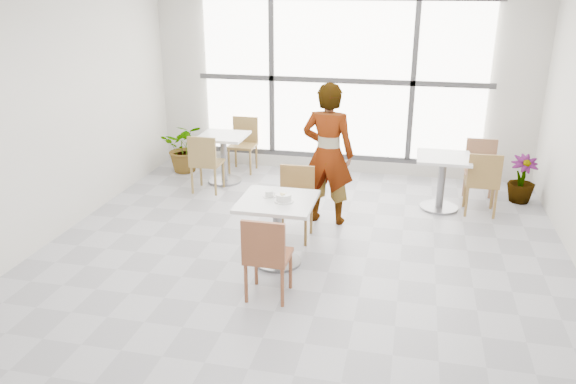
% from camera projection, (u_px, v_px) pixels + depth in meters
% --- Properties ---
extents(floor, '(7.00, 7.00, 0.00)m').
position_uv_depth(floor, '(294.00, 269.00, 6.16)').
color(floor, '#9E9EA5').
rests_on(floor, ground).
extents(wall_back, '(6.00, 0.00, 6.00)m').
position_uv_depth(wall_back, '(341.00, 80.00, 8.84)').
color(wall_back, silver).
rests_on(wall_back, ground).
extents(wall_front, '(6.00, 0.00, 6.00)m').
position_uv_depth(wall_front, '(125.00, 335.00, 2.44)').
color(wall_front, silver).
rests_on(wall_front, ground).
extents(wall_left, '(0.00, 7.00, 7.00)m').
position_uv_depth(wall_left, '(30.00, 120.00, 6.26)').
color(wall_left, silver).
rests_on(wall_left, ground).
extents(window, '(4.60, 0.07, 2.52)m').
position_uv_depth(window, '(341.00, 80.00, 8.78)').
color(window, white).
rests_on(window, ground).
extents(main_table, '(0.80, 0.80, 0.75)m').
position_uv_depth(main_table, '(277.00, 219.00, 6.11)').
color(main_table, silver).
rests_on(main_table, ground).
extents(chair_near, '(0.42, 0.42, 0.87)m').
position_uv_depth(chair_near, '(266.00, 253.00, 5.40)').
color(chair_near, brown).
rests_on(chair_near, ground).
extents(chair_far, '(0.42, 0.42, 0.87)m').
position_uv_depth(chair_far, '(295.00, 197.00, 6.80)').
color(chair_far, olive).
rests_on(chair_far, ground).
extents(oatmeal_bowl, '(0.21, 0.21, 0.09)m').
position_uv_depth(oatmeal_bowl, '(284.00, 198.00, 5.97)').
color(oatmeal_bowl, silver).
rests_on(oatmeal_bowl, main_table).
extents(coffee_cup, '(0.16, 0.13, 0.07)m').
position_uv_depth(coffee_cup, '(269.00, 194.00, 6.10)').
color(coffee_cup, silver).
rests_on(coffee_cup, main_table).
extents(person, '(0.70, 0.50, 1.81)m').
position_uv_depth(person, '(328.00, 154.00, 7.09)').
color(person, black).
rests_on(person, ground).
extents(bg_table_left, '(0.70, 0.70, 0.75)m').
position_uv_depth(bg_table_left, '(224.00, 151.00, 8.70)').
color(bg_table_left, white).
rests_on(bg_table_left, ground).
extents(bg_table_right, '(0.70, 0.70, 0.75)m').
position_uv_depth(bg_table_right, '(442.00, 175.00, 7.64)').
color(bg_table_right, white).
rests_on(bg_table_right, ground).
extents(bg_chair_left_near, '(0.42, 0.42, 0.87)m').
position_uv_depth(bg_chair_left_near, '(205.00, 160.00, 8.24)').
color(bg_chair_left_near, olive).
rests_on(bg_chair_left_near, ground).
extents(bg_chair_left_far, '(0.42, 0.42, 0.87)m').
position_uv_depth(bg_chair_left_far, '(244.00, 140.00, 9.26)').
color(bg_chair_left_far, olive).
rests_on(bg_chair_left_far, ground).
extents(bg_chair_right_near, '(0.42, 0.42, 0.87)m').
position_uv_depth(bg_chair_right_near, '(483.00, 179.00, 7.42)').
color(bg_chair_right_near, olive).
rests_on(bg_chair_right_near, ground).
extents(bg_chair_right_far, '(0.42, 0.42, 0.87)m').
position_uv_depth(bg_chair_right_far, '(480.00, 166.00, 7.95)').
color(bg_chair_right_far, '#94674A').
rests_on(bg_chair_right_far, ground).
extents(plant_left, '(0.84, 0.76, 0.81)m').
position_uv_depth(plant_left, '(186.00, 147.00, 9.21)').
color(plant_left, '#477734').
rests_on(plant_left, ground).
extents(plant_right, '(0.42, 0.42, 0.67)m').
position_uv_depth(plant_right, '(522.00, 179.00, 7.94)').
color(plant_right, '#4F7C43').
rests_on(plant_right, ground).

